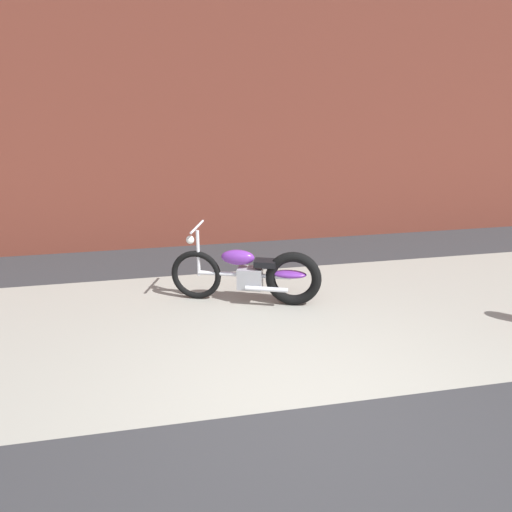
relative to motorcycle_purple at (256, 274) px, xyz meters
The scene contains 4 objects.
ground_plane 2.36m from the motorcycle_purple, 89.61° to the right, with size 80.00×80.00×0.00m, color #2D2D30.
sidewalk_slab 0.70m from the motorcycle_purple, 88.44° to the right, with size 36.00×3.50×0.01m, color gray.
brick_building_wall 3.77m from the motorcycle_purple, 89.69° to the left, with size 36.00×0.50×5.67m, color brown.
motorcycle_purple is the anchor object (origin of this frame).
Camera 1 is at (-1.20, -3.61, 2.76)m, focal length 34.87 mm.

